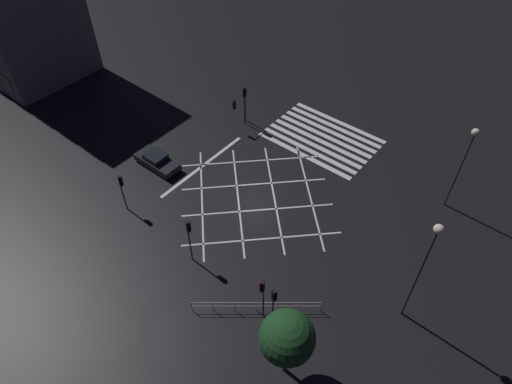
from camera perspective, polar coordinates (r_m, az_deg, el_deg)
ground_plane at (r=37.95m, az=-0.00°, el=-0.61°), size 200.00×200.00×0.00m
road_markings at (r=42.28m, az=5.69°, el=4.97°), size 15.18×20.97×0.01m
traffic_light_nw_cross at (r=29.27m, az=2.29°, el=-13.27°), size 0.36×0.39×3.30m
traffic_light_ne_cross at (r=36.72m, az=-16.45°, el=0.75°), size 0.36×0.39×3.59m
traffic_light_se_main at (r=43.75m, az=-1.42°, el=11.64°), size 0.39×0.36×4.13m
traffic_light_nw_main at (r=29.04m, az=0.80°, el=-12.39°), size 0.39×0.36×3.88m
traffic_light_median_north at (r=31.90m, az=-8.35°, el=-5.10°), size 0.36×0.39×4.13m
traffic_light_se_cross at (r=43.77m, az=-2.20°, el=10.88°), size 0.36×1.95×3.41m
street_lamp_east at (r=36.71m, az=24.96°, el=4.78°), size 0.58×0.58×7.75m
street_lamp_west at (r=27.61m, az=20.73°, el=-7.10°), size 0.58×0.58×9.05m
street_tree_near at (r=26.18m, az=3.91°, el=-17.73°), size 3.18×3.18×5.66m
waiting_car at (r=41.20m, az=-12.27°, el=3.84°), size 4.27×1.79×1.31m
pedestrian_railing at (r=31.00m, az=-0.00°, el=-13.98°), size 6.69×5.42×1.05m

